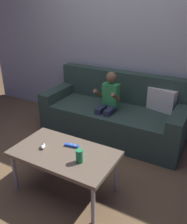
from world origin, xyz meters
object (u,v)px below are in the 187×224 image
game_remote_blue_near_edge (72,146)px  nunchuk_white (43,146)px  person_seated_on_couch (108,103)px  soda_can (79,156)px  coffee_table (64,155)px  couch (115,115)px

game_remote_blue_near_edge → nunchuk_white: bearing=-146.7°
person_seated_on_couch → soda_can: person_seated_on_couch is taller
game_remote_blue_near_edge → nunchuk_white: 0.28m
coffee_table → game_remote_blue_near_edge: game_remote_blue_near_edge is taller
nunchuk_white → soda_can: (0.43, -0.02, 0.04)m
couch → coffee_table: size_ratio=1.98×
game_remote_blue_near_edge → nunchuk_white: nunchuk_white is taller
person_seated_on_couch → soda_can: (0.30, -1.18, -0.02)m
couch → soda_can: bearing=-78.6°
soda_can → coffee_table: bearing=164.0°
couch → person_seated_on_couch: (-0.03, -0.18, 0.24)m
nunchuk_white → soda_can: 0.43m
nunchuk_white → game_remote_blue_near_edge: bearing=33.3°
soda_can → game_remote_blue_near_edge: bearing=139.2°
couch → person_seated_on_couch: bearing=-99.0°
soda_can → nunchuk_white: bearing=177.5°
couch → game_remote_blue_near_edge: bearing=-86.4°
person_seated_on_couch → nunchuk_white: size_ratio=9.41×
soda_can → person_seated_on_couch: bearing=104.3°
person_seated_on_couch → coffee_table: (0.09, -1.12, -0.12)m
person_seated_on_couch → game_remote_blue_near_edge: 1.02m
couch → person_seated_on_couch: 0.30m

